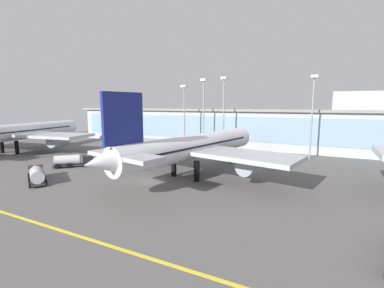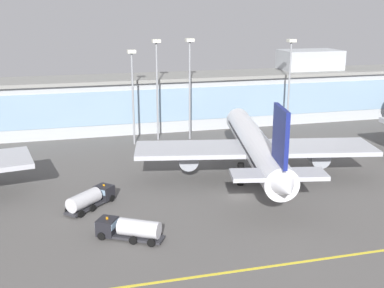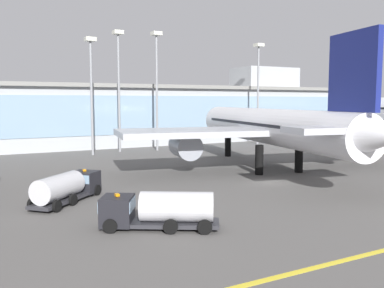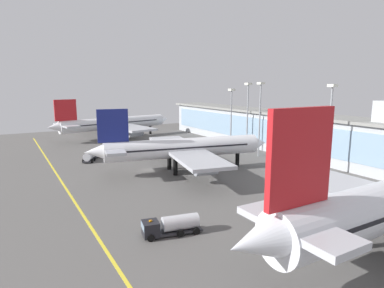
# 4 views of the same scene
# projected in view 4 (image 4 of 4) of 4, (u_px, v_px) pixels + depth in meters

# --- Properties ---
(ground_plane) EXTENTS (182.27, 182.27, 0.00)m
(ground_plane) POSITION_uv_depth(u_px,v_px,m) (149.00, 170.00, 87.53)
(ground_plane) COLOR #5B5956
(taxiway_centreline_stripe) EXTENTS (145.81, 0.50, 0.01)m
(taxiway_centreline_stripe) POSITION_uv_depth(u_px,v_px,m) (62.00, 182.00, 76.68)
(taxiway_centreline_stripe) COLOR yellow
(taxiway_centreline_stripe) RESTS_ON ground
(terminal_building) EXTENTS (133.19, 14.00, 18.49)m
(terminal_building) POSITION_uv_depth(u_px,v_px,m) (289.00, 131.00, 109.23)
(terminal_building) COLOR #ADB2B7
(terminal_building) RESTS_ON ground
(airliner_near_left) EXTENTS (49.24, 54.08, 16.79)m
(airliner_near_left) POSITION_uv_depth(u_px,v_px,m) (114.00, 124.00, 138.05)
(airliner_near_left) COLOR black
(airliner_near_left) RESTS_ON ground
(airliner_near_right) EXTENTS (43.41, 48.63, 16.65)m
(airliner_near_right) POSITION_uv_depth(u_px,v_px,m) (183.00, 148.00, 85.12)
(airliner_near_right) COLOR black
(airliner_near_right) RESTS_ON ground
(fuel_tanker_truck) EXTENTS (9.01, 6.72, 2.90)m
(fuel_tanker_truck) POSITION_uv_depth(u_px,v_px,m) (91.00, 155.00, 98.61)
(fuel_tanker_truck) COLOR black
(fuel_tanker_truck) RESTS_ON ground
(baggage_tug_near) EXTENTS (4.38, 9.34, 2.90)m
(baggage_tug_near) POSITION_uv_depth(u_px,v_px,m) (170.00, 225.00, 49.56)
(baggage_tug_near) COLOR black
(baggage_tug_near) RESTS_ON ground
(service_truck_far) EXTENTS (8.13, 8.09, 2.90)m
(service_truck_far) POSITION_uv_depth(u_px,v_px,m) (126.00, 149.00, 107.99)
(service_truck_far) COLOR black
(service_truck_far) RESTS_ON ground
(apron_light_mast_west) EXTENTS (1.80, 1.80, 23.07)m
(apron_light_mast_west) POSITION_uv_depth(u_px,v_px,m) (260.00, 108.00, 101.80)
(apron_light_mast_west) COLOR gray
(apron_light_mast_west) RESTS_ON ground
(apron_light_mast_centre) EXTENTS (1.80, 1.80, 22.91)m
(apron_light_mast_centre) POSITION_uv_depth(u_px,v_px,m) (248.00, 107.00, 108.62)
(apron_light_mast_centre) COLOR gray
(apron_light_mast_centre) RESTS_ON ground
(apron_light_mast_east) EXTENTS (1.80, 1.80, 22.47)m
(apron_light_mast_east) POSITION_uv_depth(u_px,v_px,m) (330.00, 116.00, 80.85)
(apron_light_mast_east) COLOR gray
(apron_light_mast_east) RESTS_ON ground
(apron_light_mast_far_east) EXTENTS (1.80, 1.80, 20.95)m
(apron_light_mast_far_east) POSITION_uv_depth(u_px,v_px,m) (231.00, 109.00, 112.68)
(apron_light_mast_far_east) COLOR gray
(apron_light_mast_far_east) RESTS_ON ground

